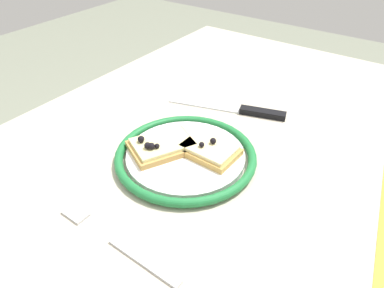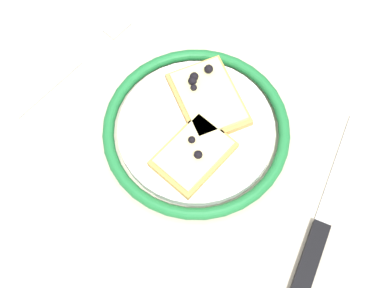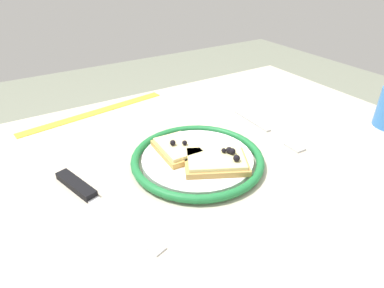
{
  "view_description": "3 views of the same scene",
  "coord_description": "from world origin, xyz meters",
  "px_view_note": "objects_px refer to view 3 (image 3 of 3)",
  "views": [
    {
      "loc": [
        -0.42,
        -0.27,
        1.11
      ],
      "look_at": [
        -0.05,
        -0.01,
        0.78
      ],
      "focal_mm": 33.23,
      "sensor_mm": 36.0,
      "label": 1
    },
    {
      "loc": [
        0.13,
        -0.22,
        1.34
      ],
      "look_at": [
        -0.04,
        -0.02,
        0.76
      ],
      "focal_mm": 48.81,
      "sensor_mm": 36.0,
      "label": 2
    },
    {
      "loc": [
        0.21,
        0.4,
        1.07
      ],
      "look_at": [
        -0.05,
        -0.03,
        0.77
      ],
      "focal_mm": 30.7,
      "sensor_mm": 36.0,
      "label": 3
    }
  ],
  "objects_px": {
    "pizza_slice_far": "(178,148)",
    "measuring_tape": "(95,112)",
    "dining_table": "(175,217)",
    "pizza_slice_near": "(217,161)",
    "knife": "(88,194)",
    "plate": "(198,159)",
    "fork": "(267,129)"
  },
  "relations": [
    {
      "from": "knife",
      "to": "measuring_tape",
      "type": "bearing_deg",
      "value": -109.3
    },
    {
      "from": "knife",
      "to": "dining_table",
      "type": "bearing_deg",
      "value": 175.71
    },
    {
      "from": "pizza_slice_near",
      "to": "pizza_slice_far",
      "type": "distance_m",
      "value": 0.08
    },
    {
      "from": "dining_table",
      "to": "pizza_slice_near",
      "type": "xyz_separation_m",
      "value": [
        -0.06,
        0.04,
        0.12
      ]
    },
    {
      "from": "measuring_tape",
      "to": "plate",
      "type": "bearing_deg",
      "value": 98.27
    },
    {
      "from": "fork",
      "to": "measuring_tape",
      "type": "xyz_separation_m",
      "value": [
        0.28,
        -0.27,
        -0.0
      ]
    },
    {
      "from": "plate",
      "to": "knife",
      "type": "xyz_separation_m",
      "value": [
        0.19,
        -0.01,
        -0.0
      ]
    },
    {
      "from": "dining_table",
      "to": "measuring_tape",
      "type": "bearing_deg",
      "value": -82.12
    },
    {
      "from": "fork",
      "to": "pizza_slice_near",
      "type": "bearing_deg",
      "value": 20.4
    },
    {
      "from": "plate",
      "to": "pizza_slice_near",
      "type": "xyz_separation_m",
      "value": [
        -0.01,
        0.04,
        0.01
      ]
    },
    {
      "from": "measuring_tape",
      "to": "knife",
      "type": "bearing_deg",
      "value": 62.16
    },
    {
      "from": "dining_table",
      "to": "knife",
      "type": "bearing_deg",
      "value": -4.29
    },
    {
      "from": "pizza_slice_near",
      "to": "pizza_slice_far",
      "type": "bearing_deg",
      "value": -63.41
    },
    {
      "from": "pizza_slice_near",
      "to": "pizza_slice_far",
      "type": "xyz_separation_m",
      "value": [
        0.04,
        -0.07,
        -0.0
      ]
    },
    {
      "from": "pizza_slice_far",
      "to": "measuring_tape",
      "type": "distance_m",
      "value": 0.28
    },
    {
      "from": "pizza_slice_near",
      "to": "pizza_slice_far",
      "type": "height_order",
      "value": "pizza_slice_near"
    },
    {
      "from": "plate",
      "to": "pizza_slice_far",
      "type": "xyz_separation_m",
      "value": [
        0.02,
        -0.03,
        0.01
      ]
    },
    {
      "from": "pizza_slice_near",
      "to": "knife",
      "type": "bearing_deg",
      "value": -13.56
    },
    {
      "from": "pizza_slice_near",
      "to": "measuring_tape",
      "type": "distance_m",
      "value": 0.35
    },
    {
      "from": "dining_table",
      "to": "measuring_tape",
      "type": "xyz_separation_m",
      "value": [
        0.04,
        -0.3,
        0.1
      ]
    },
    {
      "from": "pizza_slice_far",
      "to": "measuring_tape",
      "type": "xyz_separation_m",
      "value": [
        0.07,
        -0.27,
        -0.02
      ]
    },
    {
      "from": "dining_table",
      "to": "pizza_slice_far",
      "type": "relative_size",
      "value": 11.75
    },
    {
      "from": "measuring_tape",
      "to": "dining_table",
      "type": "bearing_deg",
      "value": 89.34
    },
    {
      "from": "dining_table",
      "to": "knife",
      "type": "relative_size",
      "value": 4.69
    },
    {
      "from": "knife",
      "to": "fork",
      "type": "bearing_deg",
      "value": -177.62
    },
    {
      "from": "pizza_slice_near",
      "to": "fork",
      "type": "xyz_separation_m",
      "value": [
        -0.17,
        -0.07,
        -0.02
      ]
    },
    {
      "from": "dining_table",
      "to": "measuring_tape",
      "type": "relative_size",
      "value": 3.18
    },
    {
      "from": "knife",
      "to": "pizza_slice_far",
      "type": "bearing_deg",
      "value": -172.97
    },
    {
      "from": "knife",
      "to": "plate",
      "type": "bearing_deg",
      "value": 176.21
    },
    {
      "from": "knife",
      "to": "fork",
      "type": "xyz_separation_m",
      "value": [
        -0.38,
        -0.02,
        -0.0
      ]
    },
    {
      "from": "plate",
      "to": "fork",
      "type": "xyz_separation_m",
      "value": [
        -0.19,
        -0.03,
        -0.01
      ]
    },
    {
      "from": "pizza_slice_near",
      "to": "fork",
      "type": "height_order",
      "value": "pizza_slice_near"
    }
  ]
}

